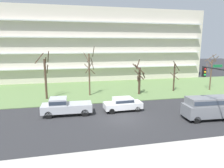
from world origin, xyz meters
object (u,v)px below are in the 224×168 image
at_px(van_gray_center_right, 209,106).
at_px(tree_far_left, 45,76).
at_px(tree_right, 174,77).
at_px(sedan_white_center_left, 123,104).
at_px(tree_far_right, 211,71).
at_px(tree_center, 139,78).
at_px(pickup_silver_near_left, 65,106).
at_px(tree_left, 90,72).
at_px(traffic_signal_mast, 223,88).

bearing_deg(van_gray_center_right, tree_far_left, 148.77).
xyz_separation_m(tree_far_left, van_gray_center_right, (17.14, -11.73, -1.93)).
relative_size(tree_right, sedan_white_center_left, 1.15).
bearing_deg(tree_far_left, tree_right, 1.59).
bearing_deg(tree_right, tree_far_left, -178.41).
distance_m(tree_far_left, van_gray_center_right, 20.86).
bearing_deg(tree_far_right, tree_center, -178.13).
bearing_deg(sedan_white_center_left, van_gray_center_right, 148.61).
height_order(tree_far_left, pickup_silver_near_left, tree_far_left).
xyz_separation_m(sedan_white_center_left, van_gray_center_right, (7.94, -4.50, 0.52)).
distance_m(sedan_white_center_left, van_gray_center_right, 9.14).
relative_size(tree_right, tree_far_right, 0.84).
xyz_separation_m(tree_left, tree_center, (7.47, -0.95, -1.06)).
height_order(pickup_silver_near_left, sedan_white_center_left, pickup_silver_near_left).
xyz_separation_m(tree_far_right, pickup_silver_near_left, (-23.92, -7.31, -2.21)).
distance_m(van_gray_center_right, traffic_signal_mast, 4.22).
height_order(tree_left, pickup_silver_near_left, tree_left).
distance_m(tree_far_left, tree_far_right, 26.51).
relative_size(tree_center, sedan_white_center_left, 1.22).
height_order(tree_center, sedan_white_center_left, tree_center).
relative_size(tree_far_right, sedan_white_center_left, 1.37).
bearing_deg(tree_left, sedan_white_center_left, -69.18).
bearing_deg(tree_left, van_gray_center_right, -48.50).
xyz_separation_m(tree_center, sedan_white_center_left, (-4.49, -6.90, -1.75)).
xyz_separation_m(tree_far_left, tree_right, (20.07, 0.56, -0.84)).
relative_size(tree_left, sedan_white_center_left, 1.66).
bearing_deg(traffic_signal_mast, pickup_silver_near_left, 150.40).
relative_size(tree_center, van_gray_center_right, 1.02).
bearing_deg(sedan_white_center_left, tree_far_right, -158.93).
bearing_deg(tree_center, traffic_signal_mast, -81.36).
distance_m(tree_far_left, sedan_white_center_left, 11.96).
distance_m(tree_center, sedan_white_center_left, 8.42).
distance_m(tree_left, tree_center, 7.61).
bearing_deg(tree_center, tree_left, 172.78).
bearing_deg(van_gray_center_right, tree_far_right, 54.77).
relative_size(tree_center, traffic_signal_mast, 0.91).
relative_size(tree_left, tree_far_right, 1.21).
distance_m(tree_far_left, tree_left, 6.26).
relative_size(tree_left, pickup_silver_near_left, 1.35).
distance_m(tree_far_left, tree_right, 20.09).
height_order(pickup_silver_near_left, van_gray_center_right, van_gray_center_right).
relative_size(tree_far_right, van_gray_center_right, 1.15).
relative_size(van_gray_center_right, traffic_signal_mast, 0.89).
xyz_separation_m(tree_left, pickup_silver_near_left, (-3.62, -7.84, -2.66)).
distance_m(tree_center, tree_far_right, 12.84).
xyz_separation_m(pickup_silver_near_left, van_gray_center_right, (14.55, -4.51, 0.38)).
bearing_deg(tree_center, pickup_silver_near_left, -148.15).
height_order(tree_left, traffic_signal_mast, tree_left).
height_order(tree_right, traffic_signal_mast, traffic_signal_mast).
height_order(tree_far_left, tree_left, tree_left).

